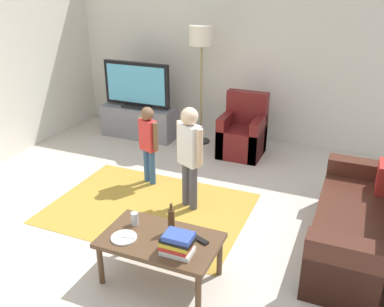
% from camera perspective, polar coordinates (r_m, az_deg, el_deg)
% --- Properties ---
extents(ground, '(7.80, 7.80, 0.00)m').
position_cam_1_polar(ground, '(4.43, -3.06, -10.63)').
color(ground, beige).
extents(wall_back, '(6.00, 0.12, 2.70)m').
position_cam_1_polar(wall_back, '(6.59, 8.35, 13.44)').
color(wall_back, silver).
rests_on(wall_back, ground).
extents(area_rug, '(2.20, 1.60, 0.01)m').
position_cam_1_polar(area_rug, '(4.85, -5.86, -7.36)').
color(area_rug, '#B28C33').
rests_on(area_rug, ground).
extents(tv_stand, '(1.20, 0.44, 0.50)m').
position_cam_1_polar(tv_stand, '(6.85, -7.17, 4.30)').
color(tv_stand, slate).
rests_on(tv_stand, ground).
extents(tv, '(1.10, 0.28, 0.71)m').
position_cam_1_polar(tv, '(6.65, -7.52, 9.16)').
color(tv, black).
rests_on(tv, tv_stand).
extents(couch, '(0.80, 1.80, 0.86)m').
position_cam_1_polar(couch, '(4.33, 22.90, -9.07)').
color(couch, '#472319').
rests_on(couch, ground).
extents(armchair, '(0.60, 0.60, 0.90)m').
position_cam_1_polar(armchair, '(6.15, 6.93, 2.57)').
color(armchair, maroon).
rests_on(armchair, ground).
extents(floor_lamp, '(0.36, 0.36, 1.78)m').
position_cam_1_polar(floor_lamp, '(6.23, 1.32, 14.90)').
color(floor_lamp, '#262626').
rests_on(floor_lamp, ground).
extents(child_near_tv, '(0.32, 0.19, 1.00)m').
position_cam_1_polar(child_near_tv, '(5.16, -5.96, 2.04)').
color(child_near_tv, '#33598C').
rests_on(child_near_tv, ground).
extents(child_center, '(0.36, 0.24, 1.19)m').
position_cam_1_polar(child_center, '(4.54, -0.33, 0.56)').
color(child_center, '#4C4C59').
rests_on(child_center, ground).
extents(coffee_table, '(1.00, 0.60, 0.42)m').
position_cam_1_polar(coffee_table, '(3.65, -4.32, -12.03)').
color(coffee_table, '#513823').
rests_on(coffee_table, ground).
extents(book_stack, '(0.27, 0.19, 0.18)m').
position_cam_1_polar(book_stack, '(3.40, -2.01, -12.12)').
color(book_stack, white).
rests_on(book_stack, coffee_table).
extents(bottle, '(0.06, 0.06, 0.28)m').
position_cam_1_polar(bottle, '(3.62, -2.83, -9.09)').
color(bottle, '#4C3319').
rests_on(bottle, coffee_table).
extents(tv_remote, '(0.18, 0.11, 0.02)m').
position_cam_1_polar(tv_remote, '(3.58, 1.06, -11.60)').
color(tv_remote, black).
rests_on(tv_remote, coffee_table).
extents(soda_can, '(0.07, 0.07, 0.12)m').
position_cam_1_polar(soda_can, '(3.78, -7.79, -8.77)').
color(soda_can, silver).
rests_on(soda_can, coffee_table).
extents(plate, '(0.22, 0.22, 0.02)m').
position_cam_1_polar(plate, '(3.65, -9.22, -11.21)').
color(plate, white).
rests_on(plate, coffee_table).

